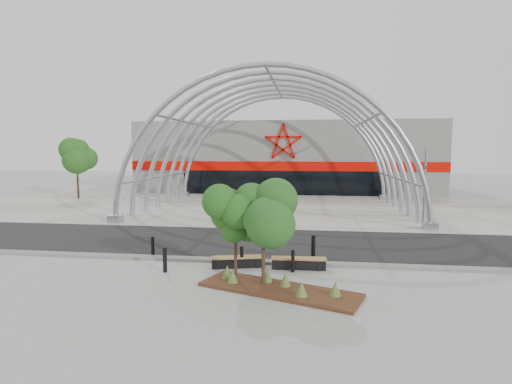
% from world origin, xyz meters
% --- Properties ---
extents(ground, '(140.00, 140.00, 0.00)m').
position_xyz_m(ground, '(0.00, 0.00, 0.00)').
color(ground, gray).
rests_on(ground, ground).
extents(road, '(140.00, 7.00, 0.02)m').
position_xyz_m(road, '(0.00, 3.50, 0.01)').
color(road, black).
rests_on(road, ground).
extents(forecourt, '(60.00, 17.00, 0.04)m').
position_xyz_m(forecourt, '(0.00, 15.50, 0.02)').
color(forecourt, '#9E9B90').
rests_on(forecourt, ground).
extents(kerb, '(60.00, 0.50, 0.12)m').
position_xyz_m(kerb, '(0.00, -0.25, 0.06)').
color(kerb, slate).
rests_on(kerb, ground).
extents(arena_building, '(34.00, 15.24, 8.00)m').
position_xyz_m(arena_building, '(0.00, 33.45, 3.99)').
color(arena_building, slate).
rests_on(arena_building, ground).
extents(vault_canopy, '(20.80, 15.80, 20.36)m').
position_xyz_m(vault_canopy, '(0.00, 15.50, 0.02)').
color(vault_canopy, '#9DA3A8').
rests_on(vault_canopy, ground).
extents(planting_bed, '(5.78, 3.51, 0.59)m').
position_xyz_m(planting_bed, '(1.73, -3.52, 0.14)').
color(planting_bed, '#3E1E14').
rests_on(planting_bed, ground).
extents(signal_pole, '(0.29, 0.70, 4.94)m').
position_xyz_m(signal_pole, '(9.74, 8.50, 2.58)').
color(signal_pole, slate).
rests_on(signal_pole, ground).
extents(street_tree_0, '(1.51, 1.51, 3.45)m').
position_xyz_m(street_tree_0, '(0.17, -2.86, 2.48)').
color(street_tree_0, black).
rests_on(street_tree_0, ground).
extents(street_tree_1, '(1.65, 1.65, 3.90)m').
position_xyz_m(street_tree_1, '(1.23, -3.28, 2.80)').
color(street_tree_1, '#302314').
rests_on(street_tree_1, ground).
extents(bench_0, '(2.21, 1.00, 0.45)m').
position_xyz_m(bench_0, '(-0.10, -0.99, 0.22)').
color(bench_0, black).
rests_on(bench_0, ground).
extents(bench_1, '(2.24, 0.59, 0.47)m').
position_xyz_m(bench_1, '(2.40, -0.90, 0.23)').
color(bench_1, black).
rests_on(bench_1, ground).
extents(bollard_0, '(0.15, 0.15, 0.91)m').
position_xyz_m(bollard_0, '(-4.20, 0.15, 0.46)').
color(bollard_0, black).
rests_on(bollard_0, ground).
extents(bollard_1, '(0.16, 0.16, 1.00)m').
position_xyz_m(bollard_1, '(-2.82, -2.01, 0.50)').
color(bollard_1, black).
rests_on(bollard_1, ground).
extents(bollard_2, '(0.14, 0.14, 0.90)m').
position_xyz_m(bollard_2, '(0.09, -1.05, 0.45)').
color(bollard_2, black).
rests_on(bollard_2, ground).
extents(bollard_3, '(0.18, 0.18, 1.10)m').
position_xyz_m(bollard_3, '(3.00, 0.52, 0.55)').
color(bollard_3, black).
rests_on(bollard_3, ground).
extents(bollard_4, '(0.14, 0.14, 0.89)m').
position_xyz_m(bollard_4, '(2.18, -1.35, 0.45)').
color(bollard_4, black).
rests_on(bollard_4, ground).
extents(bg_tree_0, '(3.00, 3.00, 6.45)m').
position_xyz_m(bg_tree_0, '(-20.00, 20.00, 4.64)').
color(bg_tree_0, '#302317').
rests_on(bg_tree_0, ground).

